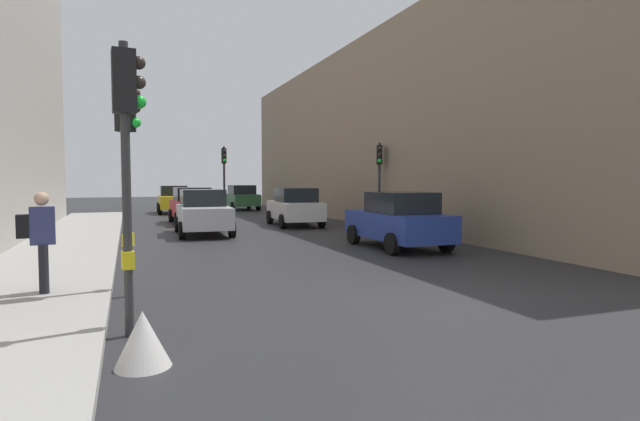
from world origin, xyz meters
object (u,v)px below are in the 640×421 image
car_blue_van (398,220)px  car_yellow_taxi (174,199)px  traffic_light_far_median (224,169)px  car_red_sedan (193,205)px  car_white_compact (295,207)px  traffic_light_near_right (127,148)px  car_silver_hatchback (203,212)px  traffic_light_near_left (127,135)px  warning_sign_triangle (143,339)px  traffic_light_mid_street (379,170)px  car_green_estate (241,197)px  pedestrian_with_grey_backpack (40,236)px

car_blue_van → car_yellow_taxi: 20.73m
traffic_light_far_median → car_red_sedan: traffic_light_far_median is taller
car_red_sedan → car_white_compact: same height
traffic_light_near_right → car_red_sedan: 16.29m
car_blue_van → car_red_sedan: bearing=112.9°
car_silver_hatchback → car_yellow_taxi: bearing=90.0°
traffic_light_far_median → car_red_sedan: bearing=-126.2°
car_silver_hatchback → car_blue_van: bearing=-50.3°
traffic_light_near_left → traffic_light_far_median: size_ratio=1.00×
car_blue_van → warning_sign_triangle: car_blue_van is taller
traffic_light_mid_street → warning_sign_triangle: (-10.13, -13.98, -2.25)m
car_red_sedan → car_white_compact: size_ratio=0.99×
traffic_light_far_median → traffic_light_near_left: bearing=-103.3°
traffic_light_far_median → car_green_estate: bearing=71.8°
car_green_estate → traffic_light_mid_street: bearing=-80.8°
car_white_compact → warning_sign_triangle: size_ratio=6.60×
car_white_compact → traffic_light_mid_street: bearing=-42.4°
traffic_light_near_right → car_blue_van: traffic_light_near_right is taller
pedestrian_with_grey_backpack → warning_sign_triangle: 4.35m
car_red_sedan → car_blue_van: same height
traffic_light_far_median → pedestrian_with_grey_backpack: bearing=-109.2°
traffic_light_near_left → traffic_light_mid_street: (10.25, 12.68, -0.16)m
car_red_sedan → pedestrian_with_grey_backpack: (-4.42, -15.79, 0.29)m
car_blue_van → car_silver_hatchback: bearing=129.7°
traffic_light_far_median → car_blue_van: bearing=-78.8°
traffic_light_near_left → car_yellow_taxi: size_ratio=0.94×
car_yellow_taxi → car_green_estate: bearing=25.1°
traffic_light_far_median → pedestrian_with_grey_backpack: traffic_light_far_median is taller
car_red_sedan → car_white_compact: bearing=-35.3°
traffic_light_far_median → car_blue_van: size_ratio=0.95×
car_blue_van → car_green_estate: size_ratio=0.99×
traffic_light_mid_street → car_blue_van: bearing=-111.7°
car_silver_hatchback → car_green_estate: size_ratio=1.00×
car_green_estate → warning_sign_triangle: 31.31m
car_yellow_taxi → pedestrian_with_grey_backpack: bearing=-99.8°
car_red_sedan → car_silver_hatchback: size_ratio=1.00×
pedestrian_with_grey_backpack → car_silver_hatchback: bearing=67.9°
car_red_sedan → car_silver_hatchback: bearing=-92.4°
car_green_estate → car_white_compact: same height
traffic_light_near_left → car_silver_hatchback: traffic_light_near_left is taller
traffic_light_near_right → car_red_sedan: size_ratio=0.93×
pedestrian_with_grey_backpack → car_blue_van: bearing=23.6°
traffic_light_mid_street → car_white_compact: (-2.99, 2.73, -1.70)m
car_green_estate → warning_sign_triangle: car_green_estate is taller
traffic_light_far_median → traffic_light_near_right: bearing=-105.0°
car_silver_hatchback → car_yellow_taxi: same height
traffic_light_near_left → traffic_light_far_median: (5.01, 21.27, 0.01)m
car_red_sedan → pedestrian_with_grey_backpack: pedestrian_with_grey_backpack is taller
traffic_light_mid_street → car_yellow_taxi: 16.11m
traffic_light_near_left → car_red_sedan: 18.78m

